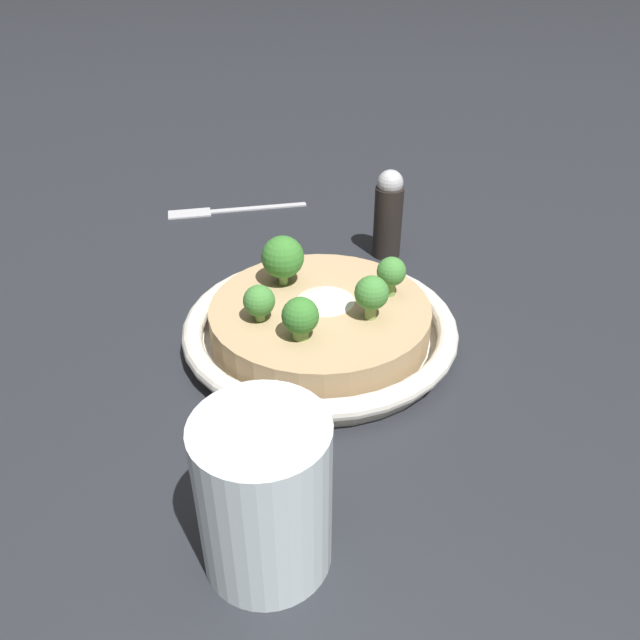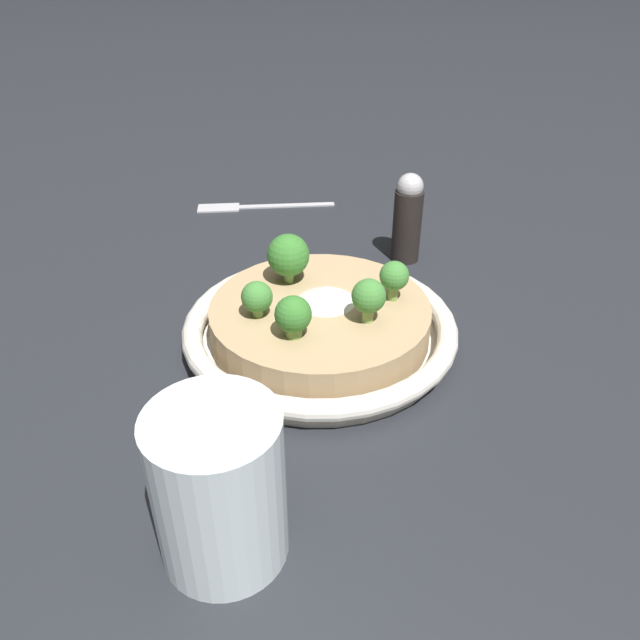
# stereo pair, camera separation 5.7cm
# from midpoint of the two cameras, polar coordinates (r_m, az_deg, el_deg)

# --- Properties ---
(ground_plane) EXTENTS (6.00, 6.00, 0.00)m
(ground_plane) POSITION_cam_midpoint_polar(r_m,az_deg,el_deg) (0.59, 2.79, -2.13)
(ground_plane) COLOR #23262B
(risotto_bowl) EXTENTS (0.25, 0.25, 0.04)m
(risotto_bowl) POSITION_cam_midpoint_polar(r_m,az_deg,el_deg) (0.58, 2.84, -0.59)
(risotto_bowl) COLOR silver
(risotto_bowl) RESTS_ON ground_plane
(cheese_sprinkle) EXTENTS (0.05, 0.05, 0.02)m
(cheese_sprinkle) POSITION_cam_midpoint_polar(r_m,az_deg,el_deg) (0.57, 3.60, 2.25)
(cheese_sprinkle) COLOR white
(cheese_sprinkle) RESTS_ON risotto_bowl
(broccoli_front_left) EXTENTS (0.03, 0.03, 0.03)m
(broccoli_front_left) POSITION_cam_midpoint_polar(r_m,az_deg,el_deg) (0.54, -2.78, 1.97)
(broccoli_front_left) COLOR #759E4C
(broccoli_front_left) RESTS_ON risotto_bowl
(broccoli_front) EXTENTS (0.03, 0.03, 0.04)m
(broccoli_front) POSITION_cam_midpoint_polar(r_m,az_deg,el_deg) (0.51, 0.73, 0.32)
(broccoli_front) COLOR #759E4C
(broccoli_front) RESTS_ON risotto_bowl
(broccoli_back_right) EXTENTS (0.03, 0.03, 0.04)m
(broccoli_back_right) POSITION_cam_midpoint_polar(r_m,az_deg,el_deg) (0.57, 9.68, 3.82)
(broccoli_back_right) COLOR #759E4C
(broccoli_back_right) RESTS_ON risotto_bowl
(broccoli_left) EXTENTS (0.04, 0.04, 0.05)m
(broccoli_left) POSITION_cam_midpoint_polar(r_m,az_deg,el_deg) (0.59, -0.13, 5.84)
(broccoli_left) COLOR #759E4C
(broccoli_left) RESTS_ON risotto_bowl
(broccoli_right) EXTENTS (0.03, 0.03, 0.04)m
(broccoli_right) POSITION_cam_midpoint_polar(r_m,az_deg,el_deg) (0.53, 7.56, 2.00)
(broccoli_right) COLOR #84A856
(broccoli_right) RESTS_ON risotto_bowl
(drinking_glass) EXTENTS (0.08, 0.08, 0.11)m
(drinking_glass) POSITION_cam_midpoint_polar(r_m,az_deg,el_deg) (0.38, -4.88, -15.22)
(drinking_glass) COLOR silver
(drinking_glass) RESTS_ON ground_plane
(fork_utensil) EXTENTS (0.15, 0.14, 0.00)m
(fork_utensil) POSITION_cam_midpoint_polar(r_m,az_deg,el_deg) (0.87, -4.43, 10.30)
(fork_utensil) COLOR #B7B7BC
(fork_utensil) RESTS_ON ground_plane
(pepper_shaker) EXTENTS (0.03, 0.03, 0.10)m
(pepper_shaker) POSITION_cam_midpoint_polar(r_m,az_deg,el_deg) (0.72, 10.32, 9.14)
(pepper_shaker) COLOR black
(pepper_shaker) RESTS_ON ground_plane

